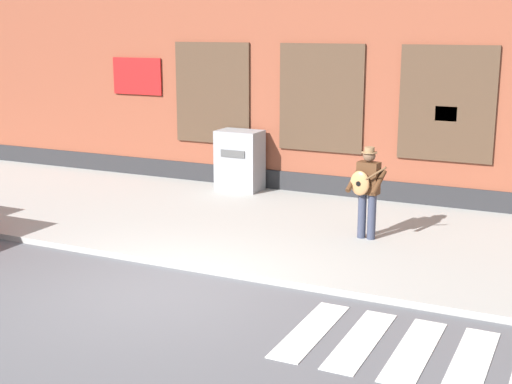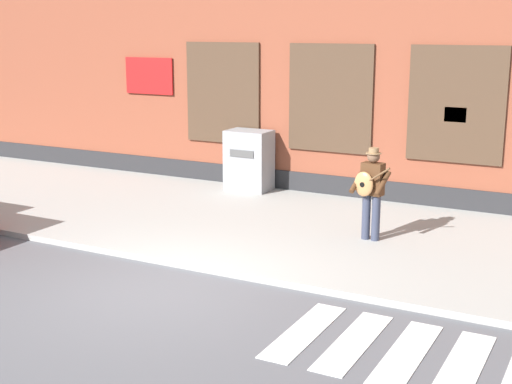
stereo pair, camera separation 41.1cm
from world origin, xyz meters
name	(u,v)px [view 2 (the right image)]	position (x,y,z in m)	size (l,w,h in m)	color
ground_plane	(161,291)	(0.00, 0.00, 0.00)	(160.00, 160.00, 0.00)	#56565B
sidewalk	(274,226)	(0.00, 3.76, 0.05)	(28.00, 5.56, 0.11)	#9E9E99
building_backdrop	(364,15)	(0.00, 8.54, 4.09)	(28.00, 4.06, 8.18)	brown
busker	(371,188)	(1.98, 3.59, 1.05)	(0.72, 0.58, 1.66)	#33384C
utility_box	(249,160)	(-1.80, 6.09, 0.80)	(1.01, 0.70, 1.39)	gray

